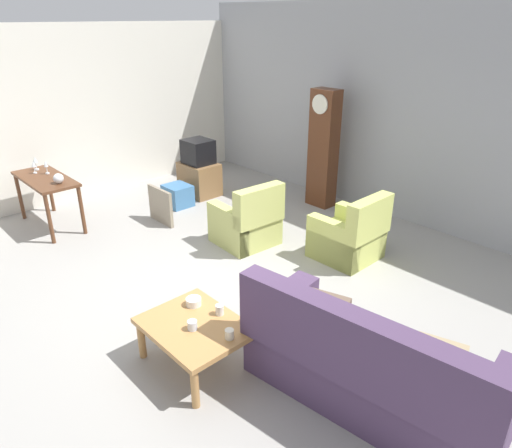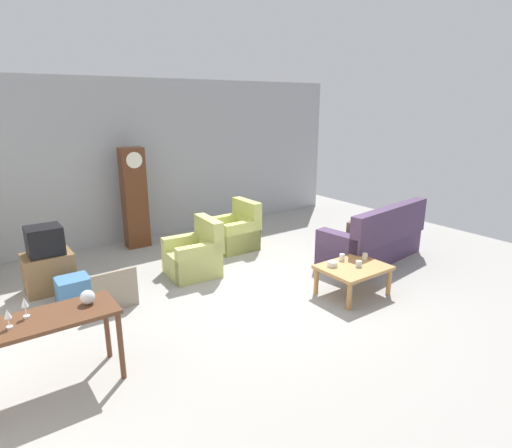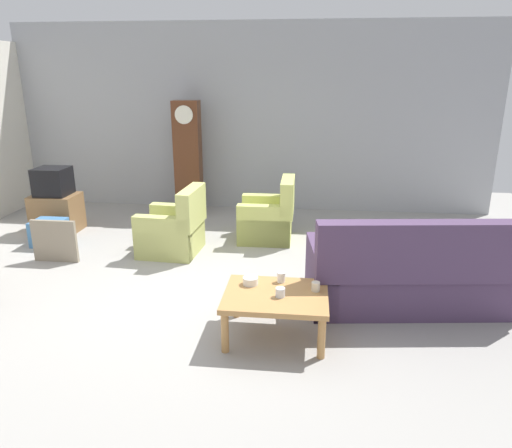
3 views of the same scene
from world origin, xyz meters
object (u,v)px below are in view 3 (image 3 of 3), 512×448
tv_stand_cabinet (57,213)px  cup_white_porcelain (281,277)px  couch_floral (411,276)px  bowl_white_stacked (250,281)px  cup_blue_rimmed (280,292)px  tv_crt (53,181)px  coffee_table_wood (276,300)px  grandfather_clock (188,158)px  armchair_olive_near (174,231)px  armchair_olive_far (269,219)px  storage_box_blue (49,232)px  cup_cream_tall (316,286)px  framed_picture_leaning (55,241)px

tv_stand_cabinet → cup_white_porcelain: tv_stand_cabinet is taller
couch_floral → bowl_white_stacked: 1.72m
cup_blue_rimmed → bowl_white_stacked: cup_blue_rimmed is taller
tv_crt → coffee_table_wood: bearing=-37.0°
tv_stand_cabinet → cup_blue_rimmed: (3.66, -2.78, 0.19)m
grandfather_clock → coffee_table_wood: bearing=-65.3°
coffee_table_wood → tv_crt: tv_crt is taller
armchair_olive_near → grandfather_clock: grandfather_clock is taller
armchair_olive_far → bowl_white_stacked: bearing=-89.0°
grandfather_clock → bowl_white_stacked: bearing=-67.6°
storage_box_blue → coffee_table_wood: bearing=-31.8°
cup_blue_rimmed → bowl_white_stacked: 0.38m
armchair_olive_far → cup_cream_tall: (0.67, -2.62, 0.18)m
coffee_table_wood → tv_stand_cabinet: size_ratio=1.41×
framed_picture_leaning → cup_blue_rimmed: (3.05, -1.58, 0.20)m
armchair_olive_far → cup_cream_tall: size_ratio=10.52×
coffee_table_wood → storage_box_blue: 4.03m
armchair_olive_far → couch_floral: bearing=-49.9°
armchair_olive_near → storage_box_blue: bearing=177.0°
grandfather_clock → storage_box_blue: 2.56m
coffee_table_wood → cup_white_porcelain: bearing=83.0°
couch_floral → tv_crt: (-4.98, 1.98, 0.44)m
storage_box_blue → cup_white_porcelain: cup_white_porcelain is taller
grandfather_clock → framed_picture_leaning: bearing=-116.4°
tv_stand_cabinet → bowl_white_stacked: bearing=-37.2°
coffee_table_wood → tv_stand_cabinet: bearing=143.0°
cup_blue_rimmed → cup_white_porcelain: bearing=92.2°
armchair_olive_near → cup_blue_rimmed: bearing=-52.5°
couch_floral → cup_blue_rimmed: couch_floral is taller
armchair_olive_near → bowl_white_stacked: 2.26m
tv_stand_cabinet → tv_crt: tv_crt is taller
armchair_olive_far → cup_cream_tall: 2.71m
grandfather_clock → tv_crt: grandfather_clock is taller
framed_picture_leaning → cup_cream_tall: (3.37, -1.42, 0.20)m
couch_floral → coffee_table_wood: size_ratio=2.29×
couch_floral → cup_blue_rimmed: 1.55m
coffee_table_wood → framed_picture_leaning: 3.37m
storage_box_blue → couch_floral: bearing=-16.1°
framed_picture_leaning → cup_cream_tall: size_ratio=6.86×
armchair_olive_far → tv_crt: (-3.31, 0.01, 0.49)m
armchair_olive_near → tv_crt: 2.24m
cup_cream_tall → cup_white_porcelain: bearing=154.3°
framed_picture_leaning → bowl_white_stacked: 3.07m
grandfather_clock → storage_box_blue: size_ratio=4.41×
couch_floral → framed_picture_leaning: (-4.37, 0.78, -0.07)m
bowl_white_stacked → tv_crt: bearing=142.8°
cup_cream_tall → cup_blue_rimmed: bearing=-153.6°
couch_floral → storage_box_blue: couch_floral is taller
framed_picture_leaning → armchair_olive_near: bearing=18.8°
bowl_white_stacked → grandfather_clock: bearing=112.4°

